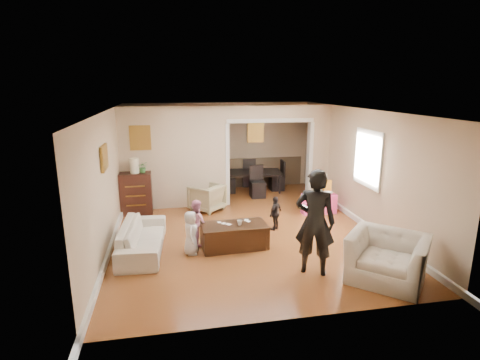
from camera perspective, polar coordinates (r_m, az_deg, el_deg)
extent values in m
plane|color=#A55E2A|center=(8.60, 0.25, -7.12)|extent=(7.00, 7.00, 0.00)
cube|color=#C4AC8F|center=(9.84, -9.67, 3.27)|extent=(2.75, 0.18, 2.60)
cube|color=#C4AC8F|center=(10.63, 11.59, 3.97)|extent=(0.55, 0.18, 2.60)
cube|color=#C4AC8F|center=(10.05, 4.52, 10.12)|extent=(2.22, 0.18, 0.35)
cube|color=white|center=(8.75, 18.65, 3.06)|extent=(0.03, 0.95, 1.10)
cube|color=brown|center=(9.68, -14.70, 6.13)|extent=(0.45, 0.03, 0.55)
cube|color=brown|center=(7.48, -19.65, 3.17)|extent=(0.03, 0.55, 0.40)
cube|color=brown|center=(11.70, 2.33, 7.13)|extent=(0.45, 0.03, 0.55)
imported|color=beige|center=(7.57, -14.41, -8.35)|extent=(0.87, 1.96, 0.56)
imported|color=tan|center=(9.69, -4.97, -2.61)|extent=(1.04, 1.04, 0.68)
imported|color=beige|center=(6.72, 21.17, -10.84)|extent=(1.57, 1.56, 0.77)
cube|color=black|center=(9.70, -15.26, -1.95)|extent=(0.75, 0.42, 1.03)
cylinder|color=beige|center=(9.54, -15.53, 2.08)|extent=(0.22, 0.22, 0.36)
imported|color=#386E31|center=(9.53, -14.32, 1.88)|extent=(0.25, 0.21, 0.27)
cube|color=#3C2413|center=(7.53, -0.87, -8.35)|extent=(1.29, 0.70, 0.47)
imported|color=silver|center=(7.40, -0.04, -6.41)|extent=(0.11, 0.11, 0.10)
cube|color=#FF4397|center=(9.81, 12.39, -3.28)|extent=(0.51, 0.51, 0.48)
cube|color=yellow|center=(9.83, 12.93, -0.88)|extent=(0.20, 0.07, 0.30)
cylinder|color=teal|center=(9.64, 12.05, -1.80)|extent=(0.08, 0.08, 0.08)
cube|color=red|center=(9.79, 11.56, -1.63)|extent=(0.10, 0.08, 0.05)
imported|color=white|center=(9.64, 13.03, -1.93)|extent=(0.24, 0.24, 0.06)
imported|color=black|center=(11.40, 1.90, -0.22)|extent=(1.78, 1.12, 0.59)
imported|color=black|center=(6.45, 11.16, -6.19)|extent=(0.79, 0.69, 1.81)
imported|color=silver|center=(7.24, -7.37, -7.85)|extent=(0.32, 0.44, 0.84)
imported|color=pink|center=(7.65, -6.47, -6.28)|extent=(0.50, 0.55, 0.92)
imported|color=black|center=(8.39, 5.34, -4.97)|extent=(0.45, 0.44, 0.76)
cube|color=white|center=(7.45, -1.73, -6.64)|extent=(0.13, 0.13, 0.00)
cube|color=white|center=(7.60, 1.28, -6.21)|extent=(0.10, 0.10, 0.00)
cube|color=white|center=(7.57, -3.12, -6.32)|extent=(0.08, 0.09, 0.00)
cube|color=white|center=(7.68, 0.96, -6.00)|extent=(0.11, 0.12, 0.00)
cube|color=white|center=(7.51, -2.47, -6.50)|extent=(0.11, 0.12, 0.00)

